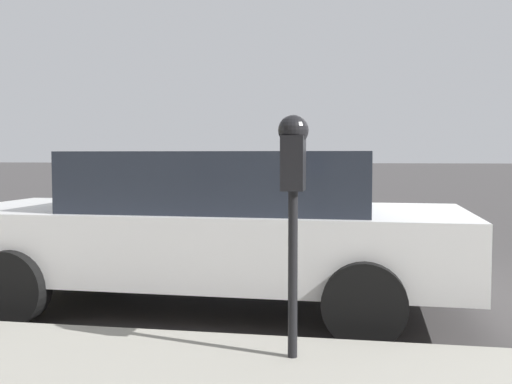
# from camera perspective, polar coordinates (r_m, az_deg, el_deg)

# --- Properties ---
(ground_plane) EXTENTS (220.00, 220.00, 0.00)m
(ground_plane) POSITION_cam_1_polar(r_m,az_deg,el_deg) (6.47, 10.91, -9.32)
(ground_plane) COLOR #3D3A3A
(parking_meter) EXTENTS (0.21, 0.19, 1.52)m
(parking_meter) POSITION_cam_1_polar(r_m,az_deg,el_deg) (3.71, 3.56, 1.81)
(parking_meter) COLOR black
(parking_meter) RESTS_ON sidewalk
(car_white) EXTENTS (2.13, 4.73, 1.46)m
(car_white) POSITION_cam_1_polar(r_m,az_deg,el_deg) (5.64, -4.03, -3.15)
(car_white) COLOR silver
(car_white) RESTS_ON ground_plane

